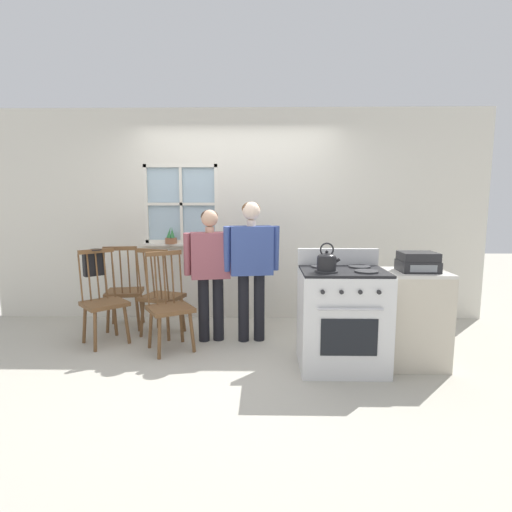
# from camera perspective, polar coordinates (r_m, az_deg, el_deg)

# --- Properties ---
(ground_plane) EXTENTS (16.00, 16.00, 0.00)m
(ground_plane) POSITION_cam_1_polar(r_m,az_deg,el_deg) (4.11, -3.84, -14.24)
(ground_plane) COLOR #B2AD9E
(wall_back) EXTENTS (6.40, 0.16, 2.70)m
(wall_back) POSITION_cam_1_polar(r_m,az_deg,el_deg) (5.20, -2.36, 5.65)
(wall_back) COLOR silver
(wall_back) RESTS_ON ground_plane
(chair_by_window) EXTENTS (0.58, 0.58, 1.02)m
(chair_by_window) POSITION_cam_1_polar(r_m,az_deg,el_deg) (4.66, -20.93, -6.22)
(chair_by_window) COLOR brown
(chair_by_window) RESTS_ON ground_plane
(chair_near_wall) EXTENTS (0.53, 0.51, 1.02)m
(chair_near_wall) POSITION_cam_1_polar(r_m,az_deg,el_deg) (4.73, -13.42, -5.68)
(chair_near_wall) COLOR brown
(chair_near_wall) RESTS_ON ground_plane
(chair_center_cluster) EXTENTS (0.57, 0.56, 1.02)m
(chair_center_cluster) POSITION_cam_1_polar(r_m,az_deg,el_deg) (4.26, -12.25, -7.18)
(chair_center_cluster) COLOR brown
(chair_center_cluster) RESTS_ON ground_plane
(chair_near_stove) EXTENTS (0.48, 0.47, 1.02)m
(chair_near_stove) POSITION_cam_1_polar(r_m,az_deg,el_deg) (5.10, -18.31, -4.89)
(chair_near_stove) COLOR brown
(chair_near_stove) RESTS_ON ground_plane
(person_elderly_left) EXTENTS (0.58, 0.29, 1.45)m
(person_elderly_left) POSITION_cam_1_polar(r_m,az_deg,el_deg) (4.38, -6.54, -1.08)
(person_elderly_left) COLOR black
(person_elderly_left) RESTS_ON ground_plane
(person_teen_center) EXTENTS (0.62, 0.28, 1.54)m
(person_teen_center) POSITION_cam_1_polar(r_m,az_deg,el_deg) (4.33, -0.68, -0.26)
(person_teen_center) COLOR black
(person_teen_center) RESTS_ON ground_plane
(stove) EXTENTS (0.78, 0.68, 1.08)m
(stove) POSITION_cam_1_polar(r_m,az_deg,el_deg) (3.83, 12.17, -8.59)
(stove) COLOR silver
(stove) RESTS_ON ground_plane
(kettle) EXTENTS (0.21, 0.17, 0.25)m
(kettle) POSITION_cam_1_polar(r_m,az_deg,el_deg) (3.55, 10.07, -0.69)
(kettle) COLOR black
(kettle) RESTS_ON stove
(potted_plant) EXTENTS (0.15, 0.15, 0.22)m
(potted_plant) POSITION_cam_1_polar(r_m,az_deg,el_deg) (5.26, -12.06, 2.46)
(potted_plant) COLOR #935B3D
(potted_plant) RESTS_ON wall_back
(handbag) EXTENTS (0.25, 0.25, 0.31)m
(handbag) POSITION_cam_1_polar(r_m,az_deg,el_deg) (4.80, -22.14, -1.01)
(handbag) COLOR black
(handbag) RESTS_ON chair_by_window
(side_counter) EXTENTS (0.55, 0.50, 0.90)m
(side_counter) POSITION_cam_1_polar(r_m,az_deg,el_deg) (4.09, 21.61, -8.23)
(side_counter) COLOR beige
(side_counter) RESTS_ON ground_plane
(stereo) EXTENTS (0.34, 0.29, 0.18)m
(stereo) POSITION_cam_1_polar(r_m,az_deg,el_deg) (3.96, 22.11, -0.81)
(stereo) COLOR #232326
(stereo) RESTS_ON side_counter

